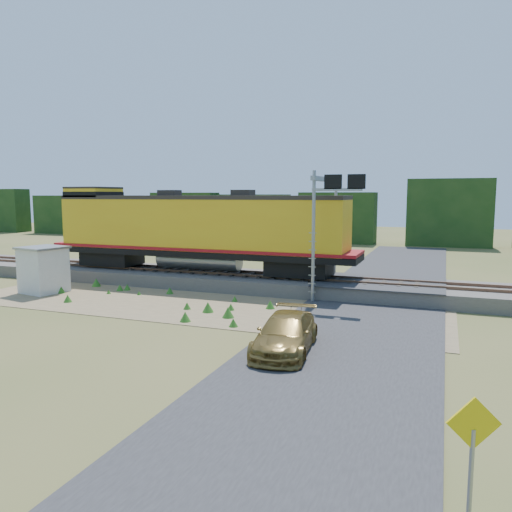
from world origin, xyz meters
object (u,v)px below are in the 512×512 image
at_px(shed, 44,269).
at_px(road_sign, 472,453).
at_px(signal_gantry, 329,203).
at_px(locomotive, 194,229).
at_px(car, 286,334).

distance_m(shed, road_sign, 26.73).
bearing_deg(road_sign, signal_gantry, 109.04).
height_order(locomotive, signal_gantry, signal_gantry).
height_order(shed, signal_gantry, signal_gantry).
bearing_deg(signal_gantry, car, -85.52).
relative_size(locomotive, road_sign, 8.06).
height_order(shed, road_sign, shed).
relative_size(shed, road_sign, 1.07).
distance_m(signal_gantry, road_sign, 20.92).
bearing_deg(shed, car, -8.02).
xyz_separation_m(shed, signal_gantry, (15.85, 5.16, 3.88)).
xyz_separation_m(locomotive, road_sign, (15.65, -20.14, -1.97)).
height_order(signal_gantry, car, signal_gantry).
bearing_deg(road_sign, shed, 147.62).
relative_size(shed, car, 0.58).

